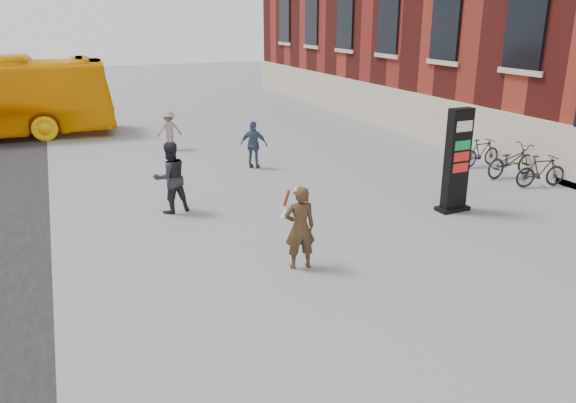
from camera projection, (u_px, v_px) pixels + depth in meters
name	position (u px, v px, depth m)	size (l,w,h in m)	color
ground	(301.00, 254.00, 12.12)	(100.00, 100.00, 0.00)	#9E9EA3
info_pylon	(457.00, 161.00, 14.37)	(0.88, 0.48, 2.70)	black
woman	(300.00, 226.00, 11.21)	(0.71, 0.66, 1.73)	#422E1A
pedestrian_a	(170.00, 177.00, 14.40)	(0.91, 0.71, 1.87)	#24252A
pedestrian_b	(169.00, 130.00, 21.28)	(0.96, 0.55, 1.49)	gray
pedestrian_c	(254.00, 145.00, 18.65)	(0.93, 0.39, 1.58)	#394D68
bike_5	(541.00, 171.00, 16.68)	(0.46, 1.62, 0.97)	black
bike_6	(511.00, 161.00, 17.73)	(0.69, 1.97, 1.03)	black
bike_7	(481.00, 153.00, 18.96)	(0.45, 1.58, 0.95)	black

